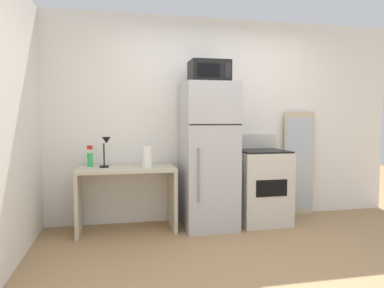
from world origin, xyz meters
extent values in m
plane|color=#9E7A51|center=(0.00, 0.00, 0.00)|extent=(12.00, 12.00, 0.00)
cube|color=white|center=(0.00, 1.70, 1.30)|extent=(5.00, 0.10, 2.60)
cube|color=beige|center=(-1.17, 1.36, 0.73)|extent=(1.12, 0.55, 0.04)
cube|color=beige|center=(-1.71, 1.36, 0.35)|extent=(0.04, 0.55, 0.71)
cube|color=beige|center=(-0.62, 1.36, 0.35)|extent=(0.04, 0.55, 0.71)
cylinder|color=black|center=(-1.42, 1.38, 0.76)|extent=(0.11, 0.11, 0.02)
cylinder|color=black|center=(-1.42, 1.38, 0.90)|extent=(0.02, 0.02, 0.26)
cone|color=black|center=(-1.39, 1.36, 1.07)|extent=(0.10, 0.10, 0.08)
cylinder|color=white|center=(-0.93, 1.28, 0.87)|extent=(0.11, 0.11, 0.24)
cylinder|color=green|center=(-1.58, 1.48, 0.83)|extent=(0.06, 0.06, 0.16)
cylinder|color=white|center=(-1.58, 1.48, 0.93)|extent=(0.02, 0.02, 0.04)
cube|color=red|center=(-1.58, 1.47, 0.98)|extent=(0.06, 0.03, 0.04)
cube|color=#B7B7BC|center=(-0.19, 1.30, 0.87)|extent=(0.62, 0.66, 1.73)
cube|color=black|center=(-0.19, 0.97, 1.25)|extent=(0.60, 0.00, 0.01)
cylinder|color=gray|center=(-0.39, 0.96, 0.69)|extent=(0.02, 0.02, 0.61)
cube|color=black|center=(-0.19, 1.28, 1.86)|extent=(0.46, 0.34, 0.26)
cube|color=black|center=(-0.24, 1.11, 1.86)|extent=(0.26, 0.01, 0.15)
cube|color=black|center=(-0.01, 1.11, 1.86)|extent=(0.07, 0.01, 0.18)
cube|color=beige|center=(0.51, 1.33, 0.45)|extent=(0.61, 0.60, 0.90)
cube|color=black|center=(0.51, 1.33, 0.91)|extent=(0.59, 0.58, 0.02)
cube|color=beige|center=(0.51, 1.61, 1.01)|extent=(0.61, 0.04, 0.18)
cube|color=black|center=(0.51, 1.03, 0.50)|extent=(0.39, 0.01, 0.20)
cube|color=#C6B793|center=(1.16, 1.59, 0.70)|extent=(0.44, 0.03, 1.40)
cube|color=#B2BCC6|center=(1.16, 1.57, 0.70)|extent=(0.39, 0.00, 1.26)
camera|label=1|loc=(-1.25, -2.76, 1.31)|focal=32.73mm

